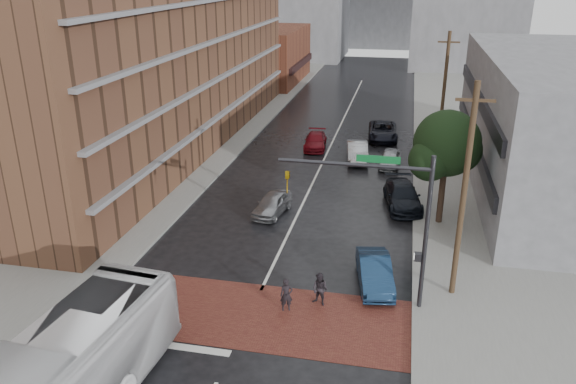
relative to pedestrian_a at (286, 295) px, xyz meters
The scene contains 19 objects.
ground 2.07m from the pedestrian_a, 142.25° to the right, with size 160.00×160.00×0.00m, color black.
crosswalk 1.83m from the pedestrian_a, 156.03° to the right, with size 14.00×5.00×0.02m, color brown.
sidewalk_west 27.16m from the pedestrian_a, 118.65° to the left, with size 9.00×90.00×0.15m, color gray.
sidewalk_east 25.84m from the pedestrian_a, 67.27° to the left, with size 9.00×90.00×0.15m, color gray.
storefront_west 54.60m from the pedestrian_a, 104.35° to the left, with size 8.00×16.00×7.00m, color brown.
building_east 24.35m from the pedestrian_a, 51.48° to the left, with size 11.00×26.00×9.00m, color gray.
street_tree 13.52m from the pedestrian_a, 57.19° to the left, with size 4.20×4.10×6.90m.
signal_mast 6.02m from the pedestrian_a, 17.02° to the left, with size 6.50×0.30×7.20m.
utility_pole_near 8.95m from the pedestrian_a, 21.20° to the left, with size 1.60×0.26×10.00m.
utility_pole_far 24.35m from the pedestrian_a, 72.30° to the left, with size 1.60×0.26×10.00m.
pedestrian_a is the anchor object (origin of this frame).
pedestrian_b 1.58m from the pedestrian_a, 28.64° to the left, with size 0.76×0.59×1.57m, color #272127.
car_travel_a 10.68m from the pedestrian_a, 106.83° to the left, with size 1.54×3.83×1.30m, color #9C9EA3.
car_travel_b 21.73m from the pedestrian_a, 87.13° to the left, with size 1.57×4.49×1.48m, color #B8BBC0.
car_travel_c 24.48m from the pedestrian_a, 96.34° to the left, with size 1.77×4.34×1.26m, color maroon.
suv_travel 28.40m from the pedestrian_a, 84.47° to the left, with size 2.48×5.38×1.49m, color black.
car_parked_near 4.73m from the pedestrian_a, 38.88° to the left, with size 1.48×4.25×1.40m, color navy.
car_parked_mid 13.87m from the pedestrian_a, 69.83° to the left, with size 2.05×5.04×1.46m, color black.
car_parked_far 21.16m from the pedestrian_a, 79.97° to the left, with size 1.50×3.74×1.27m, color #A5A8AD.
Camera 1 is at (6.00, -19.66, 14.16)m, focal length 35.00 mm.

